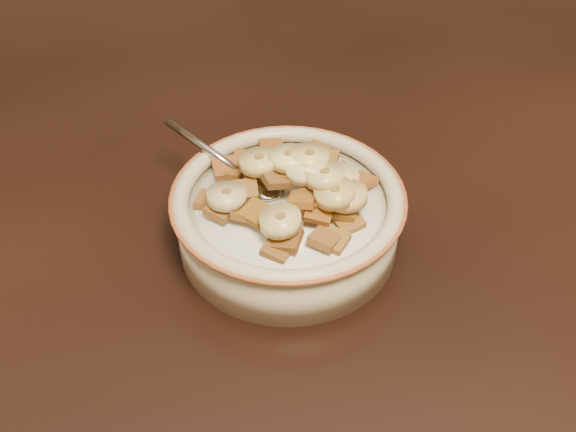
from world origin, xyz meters
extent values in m
cube|color=black|center=(0.00, 0.00, 0.73)|extent=(1.43, 0.94, 0.04)
cube|color=black|center=(0.18, 0.50, 0.42)|extent=(0.43, 0.43, 0.85)
cylinder|color=beige|center=(-0.06, -0.09, 0.77)|extent=(0.18, 0.18, 0.04)
cylinder|color=white|center=(-0.06, -0.09, 0.79)|extent=(0.15, 0.15, 0.00)
ellipsoid|color=#A8A9AC|center=(-0.08, -0.07, 0.80)|extent=(0.05, 0.05, 0.01)
cube|color=#925C22|center=(-0.09, -0.04, 0.80)|extent=(0.03, 0.03, 0.01)
cube|color=brown|center=(-0.04, -0.14, 0.80)|extent=(0.03, 0.03, 0.01)
cube|color=brown|center=(-0.09, -0.11, 0.81)|extent=(0.03, 0.03, 0.01)
cube|color=brown|center=(-0.06, -0.03, 0.80)|extent=(0.02, 0.02, 0.01)
cube|color=brown|center=(-0.08, -0.14, 0.80)|extent=(0.03, 0.03, 0.01)
cube|color=#925B28|center=(-0.02, -0.12, 0.80)|extent=(0.03, 0.03, 0.01)
cube|color=brown|center=(-0.05, -0.11, 0.81)|extent=(0.03, 0.03, 0.01)
cube|color=brown|center=(-0.01, -0.07, 0.80)|extent=(0.03, 0.03, 0.01)
cube|color=brown|center=(-0.02, -0.06, 0.80)|extent=(0.03, 0.03, 0.01)
cube|color=brown|center=(-0.05, -0.11, 0.81)|extent=(0.02, 0.02, 0.01)
cube|color=#9E531B|center=(0.00, -0.08, 0.80)|extent=(0.03, 0.03, 0.01)
cube|color=brown|center=(-0.04, -0.07, 0.81)|extent=(0.02, 0.02, 0.01)
cube|color=brown|center=(-0.04, -0.12, 0.81)|extent=(0.03, 0.03, 0.01)
cube|color=#915D22|center=(-0.11, -0.10, 0.80)|extent=(0.03, 0.03, 0.01)
cube|color=brown|center=(-0.07, -0.06, 0.81)|extent=(0.03, 0.03, 0.01)
cube|color=brown|center=(-0.03, -0.04, 0.80)|extent=(0.03, 0.03, 0.01)
cube|color=#8F4E17|center=(-0.10, -0.05, 0.80)|extent=(0.03, 0.03, 0.01)
cube|color=brown|center=(-0.07, -0.14, 0.80)|extent=(0.03, 0.03, 0.01)
cube|color=brown|center=(-0.02, -0.05, 0.80)|extent=(0.03, 0.03, 0.01)
cube|color=olive|center=(-0.02, -0.12, 0.80)|extent=(0.03, 0.03, 0.01)
cube|color=#996529|center=(-0.12, -0.08, 0.80)|extent=(0.03, 0.03, 0.01)
cube|color=brown|center=(-0.09, -0.11, 0.80)|extent=(0.03, 0.03, 0.01)
cube|color=olive|center=(-0.04, -0.14, 0.80)|extent=(0.03, 0.03, 0.01)
cube|color=brown|center=(-0.08, -0.06, 0.80)|extent=(0.02, 0.02, 0.01)
cube|color=brown|center=(-0.10, -0.05, 0.80)|extent=(0.02, 0.02, 0.01)
cube|color=olive|center=(-0.09, -0.09, 0.81)|extent=(0.02, 0.02, 0.01)
cube|color=brown|center=(-0.02, -0.08, 0.80)|extent=(0.03, 0.03, 0.01)
cube|color=brown|center=(-0.06, -0.08, 0.82)|extent=(0.02, 0.02, 0.01)
cube|color=brown|center=(-0.07, -0.09, 0.82)|extent=(0.02, 0.02, 0.01)
cylinder|color=#F9E2A8|center=(-0.05, -0.09, 0.82)|extent=(0.04, 0.04, 0.01)
cylinder|color=#CABC6C|center=(-0.08, -0.07, 0.82)|extent=(0.04, 0.04, 0.01)
cylinder|color=#D7C275|center=(-0.03, -0.10, 0.82)|extent=(0.04, 0.04, 0.01)
cylinder|color=#CEC47E|center=(-0.07, -0.13, 0.81)|extent=(0.04, 0.04, 0.01)
cylinder|color=#F8EE92|center=(-0.06, -0.07, 0.83)|extent=(0.04, 0.04, 0.01)
cylinder|color=#D8BB69|center=(-0.03, -0.12, 0.82)|extent=(0.03, 0.03, 0.01)
cylinder|color=beige|center=(-0.02, -0.09, 0.81)|extent=(0.04, 0.04, 0.01)
cylinder|color=#DAC36E|center=(-0.02, -0.11, 0.81)|extent=(0.03, 0.03, 0.01)
cylinder|color=#D6C987|center=(-0.04, -0.08, 0.83)|extent=(0.04, 0.04, 0.01)
cylinder|color=beige|center=(-0.11, -0.09, 0.81)|extent=(0.04, 0.04, 0.01)
camera|label=1|loc=(-0.14, -0.51, 1.17)|focal=45.00mm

